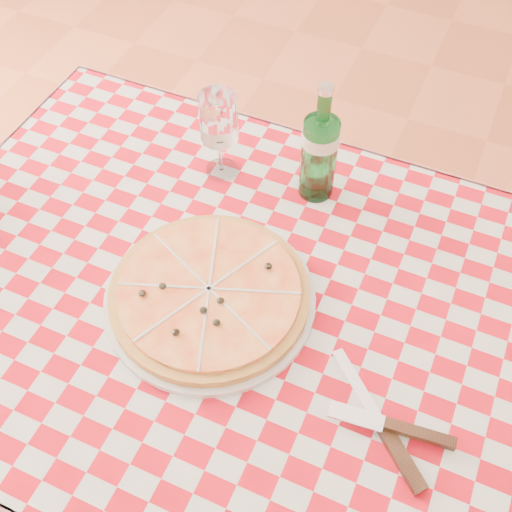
{
  "coord_description": "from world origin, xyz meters",
  "views": [
    {
      "loc": [
        0.25,
        -0.55,
        1.69
      ],
      "look_at": [
        -0.02,
        0.06,
        0.82
      ],
      "focal_mm": 45.0,
      "sensor_mm": 36.0,
      "label": 1
    }
  ],
  "objects_px": {
    "pizza_plate": "(209,293)",
    "wine_glass": "(220,136)",
    "water_bottle": "(320,143)",
    "dining_table": "(253,335)"
  },
  "relations": [
    {
      "from": "dining_table",
      "to": "wine_glass",
      "type": "distance_m",
      "value": 0.39
    },
    {
      "from": "pizza_plate",
      "to": "wine_glass",
      "type": "distance_m",
      "value": 0.32
    },
    {
      "from": "dining_table",
      "to": "water_bottle",
      "type": "relative_size",
      "value": 4.74
    },
    {
      "from": "dining_table",
      "to": "wine_glass",
      "type": "height_order",
      "value": "wine_glass"
    },
    {
      "from": "pizza_plate",
      "to": "dining_table",
      "type": "bearing_deg",
      "value": 15.48
    },
    {
      "from": "dining_table",
      "to": "pizza_plate",
      "type": "xyz_separation_m",
      "value": [
        -0.07,
        -0.02,
        0.12
      ]
    },
    {
      "from": "dining_table",
      "to": "wine_glass",
      "type": "xyz_separation_m",
      "value": [
        -0.19,
        0.27,
        0.19
      ]
    },
    {
      "from": "water_bottle",
      "to": "wine_glass",
      "type": "distance_m",
      "value": 0.2
    },
    {
      "from": "pizza_plate",
      "to": "wine_glass",
      "type": "xyz_separation_m",
      "value": [
        -0.12,
        0.29,
        0.07
      ]
    },
    {
      "from": "pizza_plate",
      "to": "water_bottle",
      "type": "bearing_deg",
      "value": 76.9
    }
  ]
}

